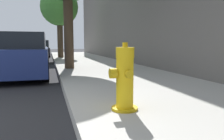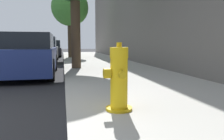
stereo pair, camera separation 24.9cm
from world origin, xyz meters
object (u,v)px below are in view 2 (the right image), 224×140
at_px(parked_car_mid, 42,50).
at_px(parked_car_far, 50,49).
at_px(street_tree_far, 70,8).
at_px(parked_car_near, 27,55).
at_px(fire_hydrant, 119,80).

bearing_deg(parked_car_mid, parked_car_far, 88.09).
xyz_separation_m(parked_car_mid, street_tree_far, (1.64, 1.35, 2.54)).
bearing_deg(street_tree_far, parked_car_far, 110.83).
xyz_separation_m(parked_car_near, street_tree_far, (1.60, 6.87, 2.57)).
bearing_deg(parked_car_far, parked_car_mid, -91.91).
xyz_separation_m(fire_hydrant, street_tree_far, (-0.20, 11.50, 2.66)).
relative_size(parked_car_near, parked_car_far, 1.01).
height_order(parked_car_far, street_tree_far, street_tree_far).
xyz_separation_m(parked_car_near, parked_car_mid, (-0.04, 5.52, 0.02)).
bearing_deg(street_tree_far, parked_car_near, -103.13).
height_order(parked_car_near, street_tree_far, street_tree_far).
bearing_deg(fire_hydrant, parked_car_mid, 100.29).
distance_m(fire_hydrant, parked_car_near, 4.97).
bearing_deg(parked_car_mid, street_tree_far, 39.41).
relative_size(parked_car_near, parked_car_mid, 0.92).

